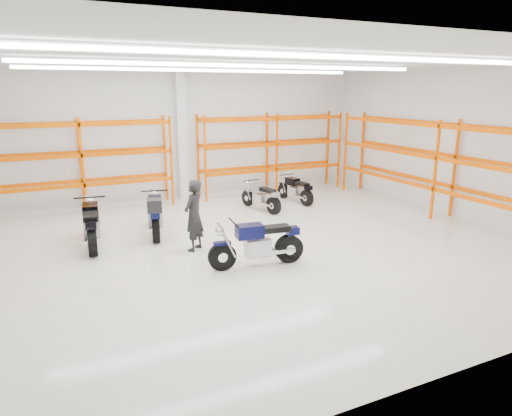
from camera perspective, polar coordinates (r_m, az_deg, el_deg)
name	(u,v)px	position (r m, az deg, el deg)	size (l,w,h in m)	color
ground	(250,247)	(11.52, -0.71, -4.92)	(14.00, 14.00, 0.00)	beige
room_shell	(249,114)	(10.90, -0.82, 11.61)	(14.02, 12.02, 4.51)	silver
motorcycle_main	(261,244)	(10.19, 0.61, -4.54)	(2.21, 0.74, 1.09)	black
motorcycle_back_a	(92,226)	(12.14, -19.87, -2.13)	(0.77, 2.34, 1.15)	black
motorcycle_back_b	(155,215)	(12.57, -12.48, -0.86)	(0.92, 2.32, 1.20)	black
motorcycle_back_c	(262,197)	(14.86, 0.75, 1.35)	(0.71, 1.90, 0.94)	black
motorcycle_back_d	(296,190)	(15.99, 5.05, 2.22)	(0.62, 1.89, 0.93)	black
standing_man	(194,216)	(11.18, -7.78, -0.94)	(0.64, 0.42, 1.76)	black
structural_column	(182,136)	(16.41, -9.29, 8.83)	(0.32, 0.32, 4.50)	white
pallet_racking_back_left	(81,157)	(15.54, -21.05, 6.01)	(5.67, 0.87, 3.00)	#DE5C00
pallet_racking_back_right	(272,146)	(17.40, 2.00, 7.79)	(5.67, 0.87, 3.00)	#DE5C00
pallet_racking_side	(446,159)	(14.91, 22.68, 5.64)	(0.87, 9.07, 3.00)	#DE5C00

